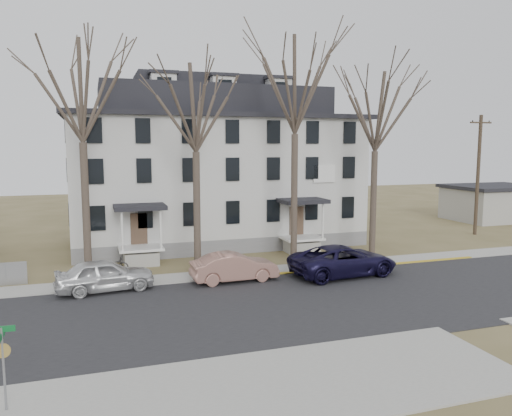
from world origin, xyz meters
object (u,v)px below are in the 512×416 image
object	(u,v)px
tree_center	(295,78)
car_tan	(234,268)
car_silver	(105,276)
street_sign	(3,355)
tree_mid_left	(195,100)
utility_pole_far	(478,174)
bicycle_left	(113,265)
car_navy	(343,261)
tree_far_left	(80,83)
tree_mid_right	(376,106)
boarding_house	(214,169)

from	to	relation	value
tree_center	car_tan	bearing A→B (deg)	-145.45
car_silver	street_sign	distance (m)	11.19
tree_mid_left	car_silver	bearing A→B (deg)	-149.95
utility_pole_far	car_tan	distance (m)	23.79
tree_center	car_tan	size ratio (longest dim) A/B	3.23
tree_mid_left	car_silver	distance (m)	10.66
car_silver	bicycle_left	world-z (taller)	car_silver
car_silver	car_navy	distance (m)	12.53
car_navy	utility_pole_far	bearing A→B (deg)	-68.05
tree_center	bicycle_left	distance (m)	15.10
car_silver	car_navy	world-z (taller)	car_navy
tree_mid_left	car_navy	world-z (taller)	tree_mid_left
car_navy	street_sign	xyz separation A→B (m)	(-15.33, -9.81, 0.78)
utility_pole_far	car_tan	world-z (taller)	utility_pole_far
bicycle_left	street_sign	world-z (taller)	street_sign
car_silver	tree_far_left	bearing A→B (deg)	8.17
tree_center	street_sign	size ratio (longest dim) A/B	6.11
tree_far_left	street_sign	size ratio (longest dim) A/B	5.70
tree_mid_right	utility_pole_far	bearing A→B (deg)	19.29
tree_mid_right	car_navy	xyz separation A→B (m)	(-4.22, -3.99, -8.77)
car_navy	bicycle_left	xyz separation A→B (m)	(-12.00, 4.57, -0.38)
tree_mid_left	utility_pole_far	world-z (taller)	tree_mid_left
tree_center	tree_far_left	bearing A→B (deg)	180.00
utility_pole_far	car_silver	xyz separation A→B (m)	(-28.71, -7.21, -4.11)
boarding_house	tree_mid_right	world-z (taller)	tree_mid_right
boarding_house	tree_mid_right	distance (m)	12.51
boarding_house	bicycle_left	bearing A→B (deg)	-135.51
utility_pole_far	car_navy	distance (m)	18.62
boarding_house	tree_far_left	world-z (taller)	tree_far_left
utility_pole_far	bicycle_left	xyz separation A→B (m)	(-28.21, -3.63, -4.45)
tree_mid_left	tree_center	size ratio (longest dim) A/B	0.87
boarding_house	bicycle_left	world-z (taller)	boarding_house
tree_center	car_silver	xyz separation A→B (m)	(-11.21, -3.01, -10.29)
tree_center	bicycle_left	xyz separation A→B (m)	(-10.71, 0.57, -10.63)
tree_center	tree_mid_left	bearing A→B (deg)	180.00
tree_far_left	tree_center	xyz separation A→B (m)	(12.00, 0.00, 0.74)
tree_mid_right	car_navy	distance (m)	10.52
tree_mid_right	car_silver	world-z (taller)	tree_mid_right
tree_mid_left	car_navy	bearing A→B (deg)	-28.74
car_tan	bicycle_left	distance (m)	7.12
boarding_house	tree_far_left	size ratio (longest dim) A/B	1.52
bicycle_left	tree_far_left	bearing A→B (deg)	123.88
utility_pole_far	tree_center	bearing A→B (deg)	-166.50
tree_mid_left	tree_mid_right	bearing A→B (deg)	0.00
car_tan	car_navy	bearing A→B (deg)	-98.60
tree_mid_right	bicycle_left	distance (m)	18.63
boarding_house	street_sign	bearing A→B (deg)	-116.70
boarding_house	street_sign	xyz separation A→B (m)	(-11.05, -21.96, -3.77)
car_tan	tree_mid_left	bearing A→B (deg)	20.25
car_silver	tree_mid_left	bearing A→B (deg)	-66.54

